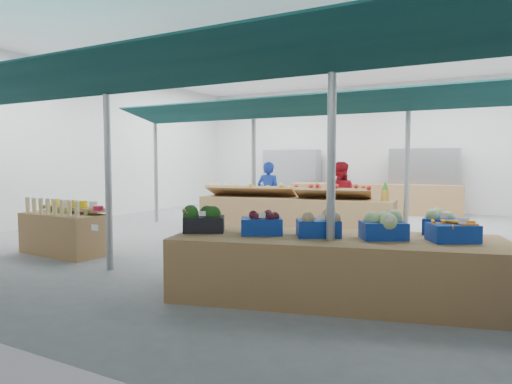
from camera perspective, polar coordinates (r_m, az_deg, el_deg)
floor at (r=10.01m, az=3.34°, el=-5.57°), size 13.00×13.00×0.00m
hall at (r=11.23m, az=6.58°, el=8.99°), size 13.00×13.00×13.00m
pole_grid at (r=7.97m, az=2.86°, el=5.06°), size 10.00×4.60×3.00m
awnings at (r=8.05m, az=2.89°, el=11.97°), size 9.50×7.08×0.30m
back_shelving_left at (r=16.38m, az=4.46°, el=1.67°), size 2.00×0.50×2.00m
back_shelving_right at (r=15.10m, az=20.22°, el=1.24°), size 2.00×0.50×2.00m
bottle_shelf at (r=8.80m, az=-22.64°, el=-4.54°), size 1.66×1.10×1.00m
veg_counter at (r=5.59m, az=9.95°, el=-9.37°), size 4.06×2.24×0.75m
fruit_counter at (r=9.71m, az=4.92°, el=-3.27°), size 4.16×1.44×0.87m
far_counter at (r=14.76m, az=14.45°, el=-0.80°), size 5.22×2.16×0.92m
vendor_left at (r=11.17m, az=1.58°, el=-0.35°), size 0.64×0.46×1.63m
vendor_right at (r=10.48m, az=10.38°, el=-0.71°), size 0.86×0.71×1.63m
crate_broccoli at (r=5.84m, az=-6.50°, el=-3.44°), size 0.61×0.55×0.35m
crate_beets at (r=5.63m, az=0.70°, el=-3.95°), size 0.61×0.55×0.29m
crate_celeriac at (r=5.52m, az=7.79°, el=-4.03°), size 0.61×0.55×0.31m
crate_cabbage at (r=5.49m, az=15.63°, el=-4.04°), size 0.61×0.55×0.35m
crate_carrots at (r=5.57m, az=23.38°, el=-4.59°), size 0.61×0.55×0.29m
sparrow at (r=5.77m, az=-8.55°, el=-2.65°), size 0.12×0.09×0.11m
pole_ribbon at (r=5.64m, az=-19.14°, el=-2.16°), size 0.12×0.12×0.28m
apple_heap_yellow at (r=9.89m, az=-0.60°, el=0.38°), size 2.01×1.12×0.27m
apple_heap_red at (r=9.35m, az=9.61°, el=0.12°), size 1.62×1.03×0.27m
pineapple at (r=9.19m, az=15.82°, el=0.05°), size 0.14×0.14×0.39m
crate_extra at (r=6.04m, az=22.63°, el=-3.59°), size 0.50×0.40×0.32m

